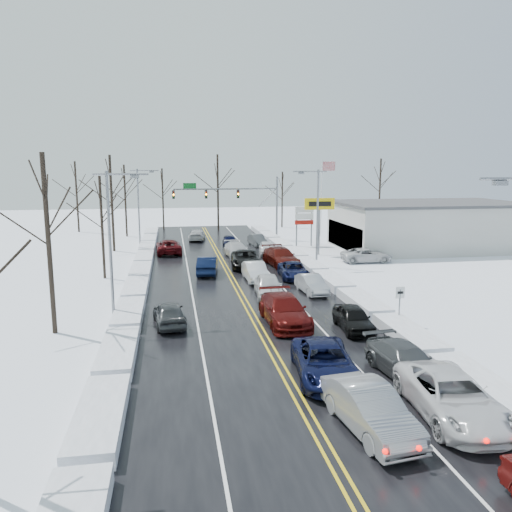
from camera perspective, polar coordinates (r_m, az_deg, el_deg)
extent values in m
plane|color=white|center=(35.97, -1.61, -4.70)|extent=(160.00, 160.00, 0.00)
cube|color=black|center=(37.89, -2.04, -3.93)|extent=(14.00, 84.00, 0.01)
cube|color=white|center=(37.68, -13.60, -4.30)|extent=(1.70, 72.00, 0.64)
cube|color=white|center=(39.58, 8.95, -3.44)|extent=(1.70, 72.00, 0.64)
cylinder|color=slate|center=(64.05, 2.40, 5.48)|extent=(0.24, 0.24, 8.00)
cylinder|color=slate|center=(62.86, -3.44, 7.67)|extent=(13.00, 0.18, 0.18)
cylinder|color=slate|center=(63.71, 1.34, 6.72)|extent=(2.33, 0.10, 2.33)
cube|color=#0C591E|center=(62.51, -7.59, 7.95)|extent=(1.60, 0.08, 0.70)
cube|color=black|center=(63.07, -2.07, 7.09)|extent=(0.32, 0.25, 1.05)
sphere|color=#3F0705|center=(62.90, -2.05, 7.36)|extent=(0.20, 0.20, 0.20)
sphere|color=orange|center=(62.91, -2.05, 7.09)|extent=(0.22, 0.22, 0.22)
sphere|color=black|center=(62.93, -2.05, 6.81)|extent=(0.20, 0.20, 0.20)
cube|color=black|center=(62.67, -5.73, 7.03)|extent=(0.32, 0.25, 1.05)
sphere|color=#3F0705|center=(62.49, -5.72, 7.30)|extent=(0.20, 0.20, 0.20)
sphere|color=orange|center=(62.51, -5.72, 7.02)|extent=(0.22, 0.22, 0.22)
sphere|color=black|center=(62.52, -5.71, 6.75)|extent=(0.20, 0.20, 0.20)
cube|color=black|center=(62.52, -9.41, 6.94)|extent=(0.32, 0.25, 1.05)
sphere|color=#3F0705|center=(62.34, -9.42, 7.21)|extent=(0.20, 0.20, 0.20)
sphere|color=orange|center=(62.36, -9.41, 6.93)|extent=(0.22, 0.22, 0.22)
sphere|color=black|center=(62.37, -9.40, 6.66)|extent=(0.20, 0.20, 0.20)
cylinder|color=slate|center=(53.10, 7.21, 3.14)|extent=(0.20, 0.20, 5.60)
cube|color=yellow|center=(52.85, 7.27, 5.94)|extent=(3.20, 0.30, 1.20)
cube|color=black|center=(52.68, 7.33, 5.92)|extent=(2.40, 0.04, 0.50)
cylinder|color=slate|center=(58.69, 4.66, 3.06)|extent=(0.16, 0.16, 4.00)
cylinder|color=slate|center=(59.16, 6.35, 3.09)|extent=(0.16, 0.16, 4.00)
cube|color=white|center=(58.68, 5.55, 5.31)|extent=(2.20, 0.22, 0.70)
cube|color=white|center=(58.75, 5.53, 4.53)|extent=(2.20, 0.22, 0.70)
cube|color=#9F140C|center=(58.83, 5.52, 3.85)|extent=(2.20, 0.22, 0.50)
cylinder|color=slate|center=(30.57, 16.07, -5.66)|extent=(0.08, 0.08, 2.20)
cube|color=white|center=(30.34, 16.15, -4.02)|extent=(0.55, 0.05, 0.70)
cube|color=black|center=(30.31, 16.19, -4.04)|extent=(0.35, 0.02, 0.15)
cylinder|color=silver|center=(67.54, 7.48, 6.50)|extent=(0.14, 0.14, 10.00)
cube|color=beige|center=(60.21, 19.05, 3.20)|extent=(20.00, 12.00, 5.00)
cube|color=#262628|center=(56.24, 10.06, 2.22)|extent=(0.10, 11.00, 2.80)
cube|color=#3F3F42|center=(59.97, 19.20, 5.71)|extent=(20.40, 12.40, 0.30)
cube|color=slate|center=(20.20, 26.13, 7.50)|extent=(0.50, 0.25, 0.18)
cylinder|color=slate|center=(46.63, 7.03, 4.27)|extent=(0.18, 0.18, 9.00)
cylinder|color=slate|center=(46.16, 6.18, 9.58)|extent=(3.20, 0.12, 0.12)
cube|color=slate|center=(45.95, 5.21, 9.41)|extent=(0.50, 0.25, 0.18)
cylinder|color=slate|center=(31.01, -16.33, 0.98)|extent=(0.18, 0.18, 9.00)
cylinder|color=slate|center=(30.56, -15.22, 9.01)|extent=(3.20, 0.12, 0.12)
cube|color=slate|center=(30.50, -13.70, 8.80)|extent=(0.50, 0.25, 0.18)
cylinder|color=slate|center=(58.73, -13.27, 5.28)|extent=(0.18, 0.18, 9.00)
cylinder|color=slate|center=(58.49, -12.65, 9.51)|extent=(3.20, 0.12, 0.12)
cube|color=slate|center=(58.46, -11.85, 9.39)|extent=(0.50, 0.25, 0.18)
cylinder|color=#2D231C|center=(29.50, -22.60, 1.14)|extent=(0.27, 0.27, 10.00)
cylinder|color=#2D231C|center=(43.09, -17.17, 3.08)|extent=(0.23, 0.23, 8.50)
cylinder|color=#2D231C|center=(56.92, -16.14, 5.77)|extent=(0.28, 0.28, 10.50)
cylinder|color=#2D231C|center=(68.83, -14.70, 6.11)|extent=(0.25, 0.25, 9.50)
cylinder|color=#2D231C|center=(75.70, -19.79, 6.38)|extent=(0.27, 0.27, 10.00)
cylinder|color=#2D231C|center=(75.58, -10.60, 6.41)|extent=(0.24, 0.24, 9.00)
cylinder|color=#2D231C|center=(73.84, -4.38, 7.25)|extent=(0.29, 0.29, 11.00)
cylinder|color=#2D231C|center=(76.96, 3.01, 6.45)|extent=(0.23, 0.23, 8.50)
cylinder|color=#2D231C|center=(82.36, 13.95, 7.11)|extent=(0.28, 0.28, 10.50)
imported|color=gray|center=(19.21, 12.79, -18.83)|extent=(2.31, 5.06, 1.61)
imported|color=black|center=(22.95, 7.81, -13.64)|extent=(3.13, 5.68, 1.51)
imported|color=#4E0C0A|center=(30.05, 3.25, -7.73)|extent=(2.43, 5.83, 1.68)
imported|color=silver|center=(36.16, 1.42, -4.62)|extent=(2.23, 4.77, 1.58)
imported|color=white|center=(41.02, -0.09, -2.83)|extent=(1.70, 4.62, 1.51)
imported|color=black|center=(46.40, -1.18, -1.30)|extent=(3.15, 5.89, 1.57)
imported|color=silver|center=(51.65, -2.22, -0.13)|extent=(2.49, 5.37, 1.52)
imported|color=black|center=(58.44, -3.01, 1.07)|extent=(1.75, 4.02, 1.35)
imported|color=silver|center=(20.95, 21.33, -16.71)|extent=(3.14, 6.02, 1.62)
imported|color=#414447|center=(23.86, 16.61, -13.03)|extent=(2.54, 5.09, 1.42)
imported|color=black|center=(29.44, 11.03, -8.29)|extent=(1.83, 4.18, 1.40)
imported|color=#ABAEB4|center=(37.28, 6.36, -4.23)|extent=(1.70, 4.20, 1.35)
imported|color=black|center=(42.06, 4.30, -2.53)|extent=(2.57, 4.94, 1.33)
imported|color=#450D09|center=(47.23, 2.84, -1.11)|extent=(3.02, 6.05, 1.69)
imported|color=white|center=(52.94, 1.29, 0.13)|extent=(2.28, 4.45, 1.45)
imported|color=#46494C|center=(59.11, 0.15, 1.19)|extent=(1.94, 4.17, 1.32)
imported|color=black|center=(43.76, -5.56, -2.05)|extent=(2.24, 4.89, 1.55)
imported|color=#4A090D|center=(54.53, -9.93, 0.27)|extent=(2.85, 5.67, 1.54)
imported|color=silver|center=(63.91, -6.76, 1.80)|extent=(2.52, 4.95, 1.37)
imported|color=#3C3F41|center=(30.17, -9.83, -7.80)|extent=(2.16, 4.42, 1.45)
imported|color=silver|center=(50.11, 12.50, -0.68)|extent=(5.05, 2.48, 1.38)
imported|color=#383B3D|center=(55.00, 13.88, 0.21)|extent=(3.15, 6.18, 1.72)
imported|color=black|center=(59.96, 9.74, 1.17)|extent=(1.99, 4.57, 1.53)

